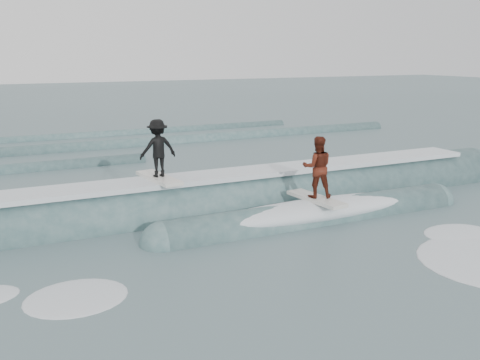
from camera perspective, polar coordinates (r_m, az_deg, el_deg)
name	(u,v)px	position (r m, az deg, el deg)	size (l,w,h in m)	color
ground	(338,278)	(11.61, 10.42, -10.27)	(160.00, 160.00, 0.00)	#405B5E
breaking_wave	(241,209)	(16.09, 0.13, -3.09)	(22.63, 3.82, 2.08)	#36575B
surfer_black	(158,151)	(15.17, -8.75, 3.07)	(1.07, 2.06, 1.72)	silver
surfer_red	(317,170)	(14.94, 8.24, 1.02)	(1.03, 2.05, 1.82)	silver
whitewater	(425,280)	(12.00, 19.16, -10.02)	(14.18, 8.80, 0.10)	white
far_swells	(98,150)	(27.02, -14.88, 3.14)	(38.19, 8.65, 0.80)	#36575B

